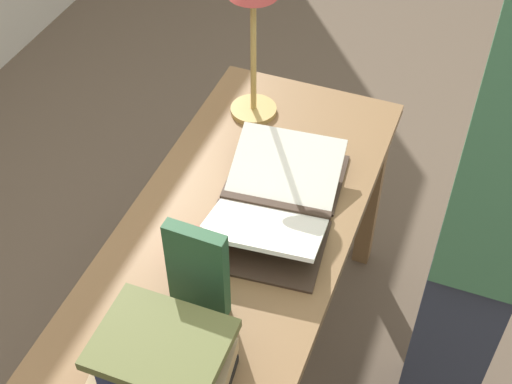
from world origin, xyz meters
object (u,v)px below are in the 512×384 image
coffee_mug (193,251)px  book_standing_upright (198,271)px  person_reader (486,228)px  reading_lamp (253,13)px  book_stack_tall (164,360)px  open_book (275,201)px

coffee_mug → book_standing_upright: bearing=-148.5°
book_standing_upright → person_reader: 0.69m
reading_lamp → coffee_mug: (-0.63, -0.08, -0.30)m
book_stack_tall → coffee_mug: 0.33m
open_book → reading_lamp: size_ratio=1.13×
book_stack_tall → reading_lamp: (0.95, 0.16, 0.28)m
open_book → reading_lamp: (0.37, 0.21, 0.33)m
book_standing_upright → reading_lamp: 0.79m
reading_lamp → coffee_mug: reading_lamp is taller
book_stack_tall → person_reader: person_reader is taller
reading_lamp → person_reader: bearing=-118.3°
book_stack_tall → book_standing_upright: bearing=2.7°
reading_lamp → person_reader: (-0.40, -0.75, -0.19)m
coffee_mug → person_reader: bearing=-70.8°
reading_lamp → person_reader: person_reader is taller
book_stack_tall → reading_lamp: reading_lamp is taller
reading_lamp → person_reader: 0.87m
book_stack_tall → book_standing_upright: 0.22m
book_standing_upright → reading_lamp: bearing=12.9°
coffee_mug → open_book: bearing=-25.9°
book_stack_tall → person_reader: bearing=-46.9°
reading_lamp → coffee_mug: 0.71m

